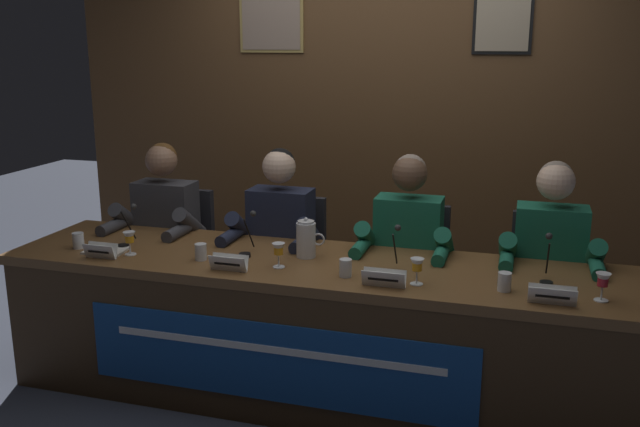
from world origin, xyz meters
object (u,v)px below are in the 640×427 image
at_px(microphone_far_left, 127,233).
at_px(water_cup_center_left, 201,253).
at_px(conference_table, 313,312).
at_px(juice_glass_center_left, 279,251).
at_px(juice_glass_center_right, 417,266).
at_px(panelist_center_left, 276,240).
at_px(water_pitcher_central, 306,239).
at_px(nameplate_far_left, 101,251).
at_px(microphone_far_right, 547,267).
at_px(nameplate_center_left, 229,263).
at_px(chair_far_right, 545,300).
at_px(juice_glass_far_left, 129,239).
at_px(panelist_center_right, 405,251).
at_px(microphone_center_right, 394,258).
at_px(microphone_center_left, 248,241).
at_px(document_stack_far_left, 106,250).
at_px(water_cup_far_left, 78,241).
at_px(juice_glass_far_right, 603,282).
at_px(chair_center_right, 410,287).
at_px(panelist_far_right, 549,263).
at_px(nameplate_center_right, 384,278).
at_px(chair_center_left, 288,275).
at_px(nameplate_far_right, 552,295).
at_px(panelist_far_left, 160,230).
at_px(water_cup_center_right, 346,269).
at_px(water_cup_far_right, 504,283).
at_px(chair_far_left, 178,264).

xyz_separation_m(microphone_far_left, water_cup_center_left, (0.49, -0.11, -0.04)).
height_order(conference_table, juice_glass_center_left, juice_glass_center_left).
bearing_deg(juice_glass_center_right, panelist_center_left, 147.51).
xyz_separation_m(conference_table, water_pitcher_central, (-0.09, 0.16, 0.33)).
height_order(panelist_center_left, water_cup_center_left, panelist_center_left).
bearing_deg(nameplate_far_left, microphone_far_right, 7.02).
distance_m(conference_table, nameplate_center_left, 0.49).
bearing_deg(chair_far_right, conference_table, -148.69).
bearing_deg(juice_glass_far_left, panelist_center_right, 21.88).
xyz_separation_m(nameplate_far_left, microphone_center_right, (1.48, 0.21, 0.03)).
relative_size(microphone_center_left, document_stack_far_left, 0.96).
relative_size(water_cup_far_left, juice_glass_far_right, 0.69).
xyz_separation_m(chair_center_right, panelist_far_right, (0.74, -0.20, 0.28)).
bearing_deg(water_cup_far_left, chair_center_right, 23.16).
relative_size(water_cup_far_left, nameplate_center_right, 0.43).
distance_m(microphone_center_left, juice_glass_center_right, 0.94).
height_order(nameplate_far_left, panelist_far_right, panelist_far_right).
xyz_separation_m(juice_glass_center_left, juice_glass_center_right, (0.69, -0.05, 0.00)).
distance_m(microphone_far_left, juice_glass_far_right, 2.40).
distance_m(chair_center_left, juice_glass_far_right, 1.88).
height_order(chair_center_left, chair_far_right, same).
bearing_deg(nameplate_center_left, chair_far_right, 29.23).
distance_m(nameplate_center_left, nameplate_far_right, 1.49).
bearing_deg(water_cup_center_left, conference_table, 3.79).
height_order(chair_center_right, water_pitcher_central, water_pitcher_central).
relative_size(water_cup_far_left, microphone_far_right, 0.39).
distance_m(microphone_center_left, microphone_far_right, 1.48).
bearing_deg(water_pitcher_central, water_cup_far_left, -170.52).
bearing_deg(water_cup_center_left, panelist_far_left, 135.42).
bearing_deg(panelist_center_left, microphone_far_left, -150.19).
bearing_deg(nameplate_far_right, juice_glass_center_right, 171.90).
bearing_deg(panelist_far_left, chair_center_right, 7.65).
relative_size(water_cup_far_left, panelist_center_left, 0.07).
bearing_deg(microphone_center_right, nameplate_center_right, -91.38).
height_order(water_cup_center_right, chair_far_right, chair_far_right).
relative_size(conference_table, water_cup_far_right, 38.49).
distance_m(chair_far_left, panelist_center_right, 1.52).
height_order(conference_table, panelist_center_right, panelist_center_right).
relative_size(nameplate_center_left, water_cup_center_left, 2.22).
relative_size(chair_center_right, juice_glass_far_right, 7.30).
height_order(conference_table, juice_glass_center_right, juice_glass_center_right).
xyz_separation_m(chair_far_left, panelist_center_right, (1.49, -0.20, 0.28)).
bearing_deg(nameplate_center_right, chair_center_left, 131.82).
bearing_deg(nameplate_center_left, juice_glass_center_left, 29.35).
distance_m(chair_far_left, juice_glass_center_left, 1.25).
distance_m(juice_glass_center_right, panelist_far_right, 0.83).
bearing_deg(juice_glass_far_right, juice_glass_center_left, 178.88).
height_order(nameplate_far_left, water_cup_center_left, water_cup_center_left).
relative_size(conference_table, microphone_far_left, 15.13).
xyz_separation_m(water_cup_far_left, nameplate_far_right, (2.42, -0.13, 0.00)).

